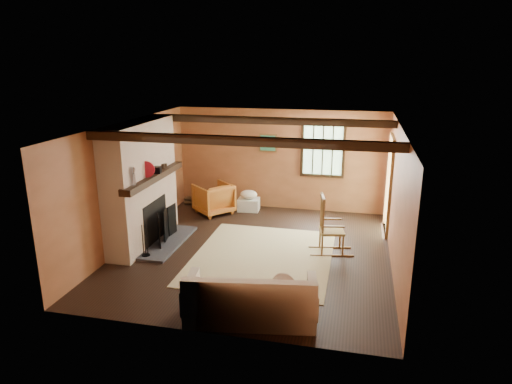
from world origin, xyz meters
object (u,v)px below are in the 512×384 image
(rocking_chair, at_px, (330,229))
(fireplace, at_px, (143,189))
(laundry_basket, at_px, (249,204))
(armchair, at_px, (214,199))
(sofa, at_px, (251,302))

(rocking_chair, bearing_deg, fireplace, 83.72)
(laundry_basket, xyz_separation_m, armchair, (-0.76, -0.37, 0.21))
(rocking_chair, xyz_separation_m, laundry_basket, (-2.06, 2.06, -0.32))
(sofa, relative_size, armchair, 2.45)
(rocking_chair, bearing_deg, armchair, 48.15)
(sofa, height_order, laundry_basket, sofa)
(sofa, bearing_deg, fireplace, 130.90)
(armchair, bearing_deg, rocking_chair, 100.74)
(sofa, xyz_separation_m, armchair, (-1.93, 4.27, 0.10))
(rocking_chair, bearing_deg, sofa, 149.99)
(fireplace, distance_m, rocking_chair, 3.67)
(fireplace, height_order, sofa, fireplace)
(fireplace, xyz_separation_m, armchair, (0.78, 1.98, -0.74))
(rocking_chair, xyz_separation_m, sofa, (-0.89, -2.58, -0.21))
(fireplace, relative_size, sofa, 1.24)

